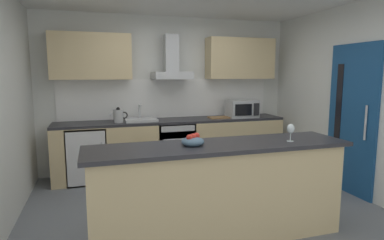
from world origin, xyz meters
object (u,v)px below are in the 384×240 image
range_hood (172,65)px  chopping_board (219,117)px  wine_glass (291,129)px  fruit_bowl (193,141)px  refrigerator (87,154)px  oven (174,146)px  sink (141,119)px  kettle (118,116)px  microwave (242,109)px

range_hood → chopping_board: range_hood is taller
wine_glass → chopping_board: wine_glass is taller
fruit_bowl → refrigerator: bearing=114.6°
oven → chopping_board: size_ratio=2.35×
oven → sink: sink is taller
sink → range_hood: range_hood is taller
refrigerator → fruit_bowl: bearing=-65.4°
range_hood → fruit_bowl: range_hood is taller
kettle → refrigerator: bearing=176.4°
kettle → range_hood: bearing=10.4°
oven → range_hood: range_hood is taller
fruit_bowl → kettle: bearing=103.5°
range_hood → oven: bearing=-90.0°
kettle → wine_glass: size_ratio=1.62×
oven → fruit_bowl: 2.32m
range_hood → fruit_bowl: size_ratio=3.27×
range_hood → fruit_bowl: (-0.36, -2.35, -0.77)m
refrigerator → sink: 0.98m
range_hood → fruit_bowl: 2.50m
oven → wine_glass: 2.51m
wine_glass → fruit_bowl: size_ratio=0.81×
kettle → oven: bearing=2.2°
oven → refrigerator: 1.38m
sink → wine_glass: sink is taller
fruit_bowl → chopping_board: fruit_bowl is taller
microwave → range_hood: 1.42m
microwave → kettle: bearing=-179.8°
wine_glass → chopping_board: 2.33m
oven → fruit_bowl: (-0.36, -2.22, 0.56)m
oven → fruit_bowl: size_ratio=3.64×
oven → sink: (-0.54, 0.01, 0.47)m
oven → kettle: 1.04m
kettle → sink: bearing=7.3°
chopping_board → sink: bearing=178.5°
refrigerator → wine_glass: 3.16m
fruit_bowl → chopping_board: (1.14, 2.20, -0.11)m
oven → refrigerator: bearing=-179.9°
oven → chopping_board: (0.78, -0.02, 0.45)m
refrigerator → sink: bearing=0.9°
range_hood → sink: bearing=-167.6°
refrigerator → chopping_board: bearing=-0.6°
sink → refrigerator: bearing=-179.1°
kettle → range_hood: 1.20m
oven → wine_glass: bearing=-74.9°
refrigerator → wine_glass: size_ratio=4.78×
chopping_board → fruit_bowl: bearing=-117.4°
oven → chopping_board: chopping_board is taller
wine_glass → fruit_bowl: bearing=173.3°
sink → fruit_bowl: size_ratio=2.27×
microwave → wine_glass: bearing=-104.1°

